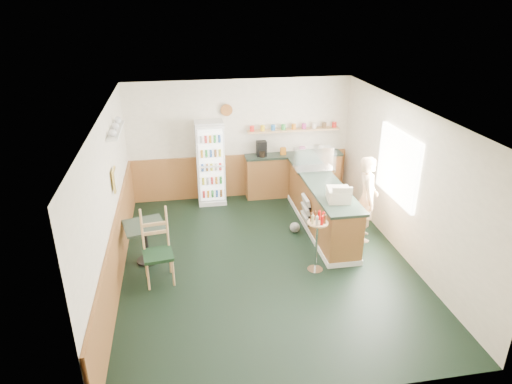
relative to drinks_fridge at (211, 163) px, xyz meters
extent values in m
plane|color=black|center=(0.71, -2.74, -0.93)|extent=(6.00, 6.00, 0.00)
cube|color=#EFE4CC|center=(0.71, 0.27, 0.42)|extent=(5.00, 0.02, 2.70)
cube|color=#EFE4CC|center=(-1.80, -2.74, 0.42)|extent=(0.02, 6.00, 2.70)
cube|color=#EFE4CC|center=(3.22, -2.74, 0.42)|extent=(0.02, 6.00, 2.70)
cube|color=silver|center=(0.71, -2.74, 1.78)|extent=(5.00, 6.00, 0.02)
cube|color=#9A6531|center=(0.71, 0.23, -0.43)|extent=(4.98, 0.05, 1.00)
cube|color=#9A6531|center=(-1.76, -2.74, -0.43)|extent=(0.05, 5.98, 1.00)
cube|color=white|center=(3.17, -2.44, 0.62)|extent=(0.06, 1.45, 1.25)
cube|color=gold|center=(-1.74, -2.24, 0.62)|extent=(0.03, 0.32, 0.38)
cube|color=white|center=(-1.69, -1.74, 1.32)|extent=(0.18, 1.20, 0.03)
cylinder|color=#975725|center=(0.41, 0.20, 1.12)|extent=(0.26, 0.04, 0.26)
cube|color=#9A6531|center=(2.06, -1.67, -0.45)|extent=(0.60, 2.95, 0.95)
cube|color=white|center=(2.06, -1.67, -0.88)|extent=(0.64, 2.97, 0.10)
cube|color=#26342B|center=(2.06, -1.67, 0.06)|extent=(0.68, 3.01, 0.05)
cube|color=#9A6531|center=(1.91, 0.06, -0.45)|extent=(2.20, 0.38, 0.95)
cube|color=#26342B|center=(1.91, 0.06, 0.06)|extent=(2.24, 0.42, 0.05)
cube|color=tan|center=(1.91, 0.14, 0.62)|extent=(2.10, 0.22, 0.04)
cube|color=black|center=(1.16, 0.06, 0.25)|extent=(0.22, 0.18, 0.34)
cylinder|color=#B2664C|center=(0.96, 0.14, 0.70)|extent=(0.10, 0.10, 0.12)
cylinder|color=#B2664C|center=(1.20, 0.14, 0.70)|extent=(0.10, 0.10, 0.12)
cylinder|color=#B2664C|center=(1.43, 0.14, 0.70)|extent=(0.10, 0.10, 0.12)
cylinder|color=#B2664C|center=(1.67, 0.14, 0.70)|extent=(0.10, 0.10, 0.12)
cylinder|color=#B2664C|center=(1.91, 0.14, 0.70)|extent=(0.10, 0.10, 0.12)
cylinder|color=#B2664C|center=(2.15, 0.14, 0.70)|extent=(0.10, 0.10, 0.12)
cylinder|color=#B2664C|center=(2.38, 0.14, 0.70)|extent=(0.10, 0.10, 0.12)
cylinder|color=#B2664C|center=(2.62, 0.14, 0.70)|extent=(0.10, 0.10, 0.12)
cylinder|color=#B2664C|center=(2.86, 0.14, 0.70)|extent=(0.10, 0.10, 0.12)
cube|color=white|center=(0.00, 0.04, 0.00)|extent=(0.61, 0.44, 1.86)
cube|color=white|center=(0.00, -0.19, 0.01)|extent=(0.51, 0.02, 1.64)
cube|color=silver|center=(0.00, -0.26, 0.01)|extent=(0.55, 0.02, 1.70)
cube|color=silver|center=(2.06, -1.03, 0.11)|extent=(0.81, 0.42, 0.06)
cube|color=silver|center=(2.06, -1.03, 0.34)|extent=(0.79, 0.41, 0.41)
cube|color=beige|center=(2.06, -2.55, 0.19)|extent=(0.45, 0.47, 0.22)
imported|color=tan|center=(2.76, -2.20, -0.09)|extent=(0.54, 0.64, 1.67)
cylinder|color=silver|center=(1.51, -3.14, -0.92)|extent=(0.27, 0.27, 0.02)
cylinder|color=silver|center=(1.51, -3.14, -0.47)|extent=(0.04, 0.04, 0.90)
cylinder|color=tan|center=(1.51, -3.14, -0.02)|extent=(0.35, 0.35, 0.02)
cylinder|color=red|center=(1.61, -3.10, 0.07)|extent=(0.05, 0.05, 0.15)
cylinder|color=red|center=(1.56, -3.04, 0.07)|extent=(0.05, 0.05, 0.15)
cylinder|color=red|center=(1.48, -3.03, 0.07)|extent=(0.05, 0.05, 0.15)
cylinder|color=red|center=(1.42, -3.09, 0.07)|extent=(0.05, 0.05, 0.15)
cylinder|color=red|center=(1.41, -3.17, 0.07)|extent=(0.05, 0.05, 0.15)
cylinder|color=red|center=(1.46, -3.23, 0.07)|extent=(0.05, 0.05, 0.15)
cylinder|color=red|center=(1.54, -3.24, 0.07)|extent=(0.05, 0.05, 0.15)
cylinder|color=red|center=(1.61, -3.18, 0.07)|extent=(0.05, 0.05, 0.15)
cube|color=black|center=(1.72, -1.79, -0.68)|extent=(0.05, 0.45, 0.03)
cube|color=beige|center=(1.70, -1.79, -0.61)|extent=(0.09, 0.41, 0.15)
cube|color=black|center=(1.72, -1.79, -0.49)|extent=(0.05, 0.45, 0.03)
cube|color=beige|center=(1.70, -1.79, -0.42)|extent=(0.09, 0.41, 0.15)
cube|color=black|center=(1.72, -1.79, -0.31)|extent=(0.05, 0.45, 0.03)
cube|color=beige|center=(1.70, -1.79, -0.24)|extent=(0.09, 0.41, 0.15)
cylinder|color=black|center=(-1.34, -2.37, -0.91)|extent=(0.38, 0.38, 0.04)
cylinder|color=black|center=(-1.34, -2.37, -0.57)|extent=(0.08, 0.08, 0.67)
cube|color=#26342B|center=(-1.34, -2.37, -0.21)|extent=(0.80, 0.80, 0.04)
cube|color=black|center=(-1.11, -3.01, -0.43)|extent=(0.52, 0.52, 0.06)
cylinder|color=tan|center=(-1.31, -3.21, -0.69)|extent=(0.04, 0.04, 0.49)
cylinder|color=tan|center=(-0.91, -3.21, -0.69)|extent=(0.04, 0.04, 0.49)
cylinder|color=tan|center=(-1.31, -2.81, -0.69)|extent=(0.04, 0.04, 0.49)
cylinder|color=tan|center=(-0.91, -2.81, -0.69)|extent=(0.04, 0.04, 0.49)
cube|color=tan|center=(-1.11, -2.80, -0.05)|extent=(0.42, 0.10, 0.75)
sphere|color=#979792|center=(1.50, -1.76, -0.83)|extent=(0.20, 0.20, 0.20)
sphere|color=#979792|center=(1.50, -1.86, -0.74)|extent=(0.12, 0.12, 0.12)
camera|label=1|loc=(-0.63, -9.53, 3.46)|focal=32.00mm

